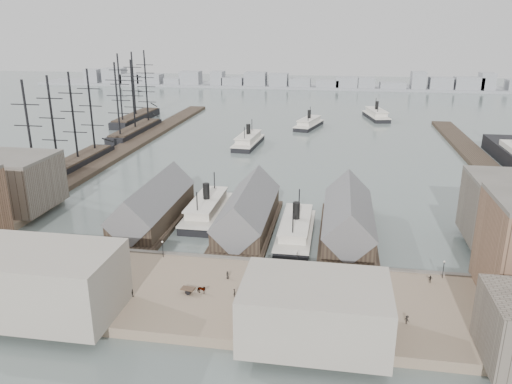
% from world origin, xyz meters
% --- Properties ---
extents(ground, '(900.00, 900.00, 0.00)m').
position_xyz_m(ground, '(0.00, 0.00, 0.00)').
color(ground, '#566360').
rests_on(ground, ground).
extents(quay, '(180.00, 30.00, 2.00)m').
position_xyz_m(quay, '(0.00, -20.00, 1.00)').
color(quay, '#7C6853').
rests_on(quay, ground).
extents(seawall, '(180.00, 1.20, 2.30)m').
position_xyz_m(seawall, '(0.00, -5.20, 1.15)').
color(seawall, '#59544C').
rests_on(seawall, ground).
extents(west_wharf, '(10.00, 220.00, 1.60)m').
position_xyz_m(west_wharf, '(-68.00, 100.00, 0.80)').
color(west_wharf, '#2D231C').
rests_on(west_wharf, ground).
extents(east_wharf, '(10.00, 180.00, 1.60)m').
position_xyz_m(east_wharf, '(78.00, 90.00, 0.80)').
color(east_wharf, '#2D231C').
rests_on(east_wharf, ground).
extents(ferry_shed_west, '(14.00, 42.00, 12.60)m').
position_xyz_m(ferry_shed_west, '(-26.00, 16.88, 4.64)').
color(ferry_shed_west, '#2D231C').
rests_on(ferry_shed_west, ground).
extents(ferry_shed_center, '(14.00, 42.00, 12.60)m').
position_xyz_m(ferry_shed_center, '(0.00, 16.88, 4.64)').
color(ferry_shed_center, '#2D231C').
rests_on(ferry_shed_center, ground).
extents(ferry_shed_east, '(14.00, 42.00, 12.60)m').
position_xyz_m(ferry_shed_east, '(26.00, 16.88, 4.64)').
color(ferry_shed_east, '#2D231C').
rests_on(ferry_shed_east, ground).
extents(warehouse_west_back, '(26.00, 20.00, 14.00)m').
position_xyz_m(warehouse_west_back, '(-70.00, 18.00, 9.00)').
color(warehouse_west_back, '#60564C').
rests_on(warehouse_west_back, west_land).
extents(street_bldg_center, '(24.00, 16.00, 10.00)m').
position_xyz_m(street_bldg_center, '(20.00, -32.00, 7.00)').
color(street_bldg_center, gray).
rests_on(street_bldg_center, quay).
extents(street_bldg_west, '(30.00, 16.00, 12.00)m').
position_xyz_m(street_bldg_west, '(-30.00, -32.00, 8.00)').
color(street_bldg_west, gray).
rests_on(street_bldg_west, quay).
extents(lamp_post_far_w, '(0.44, 0.44, 3.92)m').
position_xyz_m(lamp_post_far_w, '(-45.00, -7.00, 4.71)').
color(lamp_post_far_w, black).
rests_on(lamp_post_far_w, quay).
extents(lamp_post_near_w, '(0.44, 0.44, 3.92)m').
position_xyz_m(lamp_post_near_w, '(-15.00, -7.00, 4.71)').
color(lamp_post_near_w, black).
rests_on(lamp_post_near_w, quay).
extents(lamp_post_near_e, '(0.44, 0.44, 3.92)m').
position_xyz_m(lamp_post_near_e, '(15.00, -7.00, 4.71)').
color(lamp_post_near_e, black).
rests_on(lamp_post_near_e, quay).
extents(lamp_post_far_e, '(0.44, 0.44, 3.92)m').
position_xyz_m(lamp_post_far_e, '(45.00, -7.00, 4.71)').
color(lamp_post_far_e, black).
rests_on(lamp_post_far_e, quay).
extents(far_shore, '(500.00, 40.00, 15.72)m').
position_xyz_m(far_shore, '(-2.07, 334.14, 3.91)').
color(far_shore, gray).
rests_on(far_shore, ground).
extents(ferry_docked_west, '(8.75, 29.18, 10.42)m').
position_xyz_m(ferry_docked_west, '(-13.00, 23.77, 2.44)').
color(ferry_docked_west, black).
rests_on(ferry_docked_west, ground).
extents(ferry_docked_east, '(8.50, 28.35, 10.12)m').
position_xyz_m(ferry_docked_east, '(13.00, 13.08, 2.37)').
color(ferry_docked_east, black).
rests_on(ferry_docked_east, ground).
extents(ferry_open_near, '(10.71, 29.63, 10.39)m').
position_xyz_m(ferry_open_near, '(-16.95, 111.72, 2.44)').
color(ferry_open_near, black).
rests_on(ferry_open_near, ground).
extents(ferry_open_mid, '(15.00, 28.74, 9.84)m').
position_xyz_m(ferry_open_mid, '(7.14, 158.25, 2.31)').
color(ferry_open_mid, black).
rests_on(ferry_open_mid, ground).
extents(ferry_open_far, '(15.01, 31.31, 10.75)m').
position_xyz_m(ferry_open_far, '(43.84, 190.89, 2.52)').
color(ferry_open_far, black).
rests_on(ferry_open_far, ground).
extents(sailing_ship_near, '(8.65, 59.61, 35.58)m').
position_xyz_m(sailing_ship_near, '(-74.76, 59.76, 2.61)').
color(sailing_ship_near, black).
rests_on(sailing_ship_near, ground).
extents(sailing_ship_mid, '(8.79, 50.77, 36.13)m').
position_xyz_m(sailing_ship_mid, '(-76.14, 126.17, 2.59)').
color(sailing_ship_mid, black).
rests_on(sailing_ship_mid, ground).
extents(sailing_ship_far, '(9.24, 51.33, 37.99)m').
position_xyz_m(sailing_ship_far, '(-89.75, 160.21, 2.74)').
color(sailing_ship_far, black).
rests_on(sailing_ship_far, ground).
extents(horse_cart_left, '(4.70, 3.57, 1.61)m').
position_xyz_m(horse_cart_left, '(-37.79, -15.94, 2.82)').
color(horse_cart_left, black).
rests_on(horse_cart_left, quay).
extents(horse_cart_center, '(4.97, 1.83, 1.61)m').
position_xyz_m(horse_cart_center, '(-3.05, -21.27, 2.82)').
color(horse_cart_center, black).
rests_on(horse_cart_center, quay).
extents(horse_cart_right, '(4.88, 3.32, 1.71)m').
position_xyz_m(horse_cart_right, '(9.30, -20.91, 2.85)').
color(horse_cart_right, black).
rests_on(horse_cart_right, quay).
extents(pedestrian_0, '(0.66, 0.51, 1.68)m').
position_xyz_m(pedestrian_0, '(-47.78, -9.53, 2.84)').
color(pedestrian_0, black).
rests_on(pedestrian_0, quay).
extents(pedestrian_1, '(1.00, 0.90, 1.70)m').
position_xyz_m(pedestrian_1, '(-37.63, -16.26, 2.85)').
color(pedestrian_1, black).
rests_on(pedestrian_1, quay).
extents(pedestrian_2, '(1.14, 0.86, 1.57)m').
position_xyz_m(pedestrian_2, '(-23.07, -10.28, 2.78)').
color(pedestrian_2, black).
rests_on(pedestrian_2, quay).
extents(pedestrian_3, '(0.54, 0.98, 1.57)m').
position_xyz_m(pedestrian_3, '(-14.97, -24.47, 2.79)').
color(pedestrian_3, black).
rests_on(pedestrian_3, quay).
extents(pedestrian_4, '(0.89, 0.94, 1.62)m').
position_xyz_m(pedestrian_4, '(1.44, -14.48, 2.81)').
color(pedestrian_4, black).
rests_on(pedestrian_4, quay).
extents(pedestrian_5, '(0.46, 0.63, 1.71)m').
position_xyz_m(pedestrian_5, '(4.31, -21.32, 2.86)').
color(pedestrian_5, black).
rests_on(pedestrian_5, quay).
extents(pedestrian_6, '(0.90, 1.02, 1.76)m').
position_xyz_m(pedestrian_6, '(19.01, -13.30, 2.88)').
color(pedestrian_6, black).
rests_on(pedestrian_6, quay).
extents(pedestrian_7, '(1.14, 1.18, 1.62)m').
position_xyz_m(pedestrian_7, '(35.74, -25.39, 2.81)').
color(pedestrian_7, black).
rests_on(pedestrian_7, quay).
extents(pedestrian_8, '(0.99, 0.56, 1.59)m').
position_xyz_m(pedestrian_8, '(42.14, -9.40, 2.79)').
color(pedestrian_8, black).
rests_on(pedestrian_8, quay).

